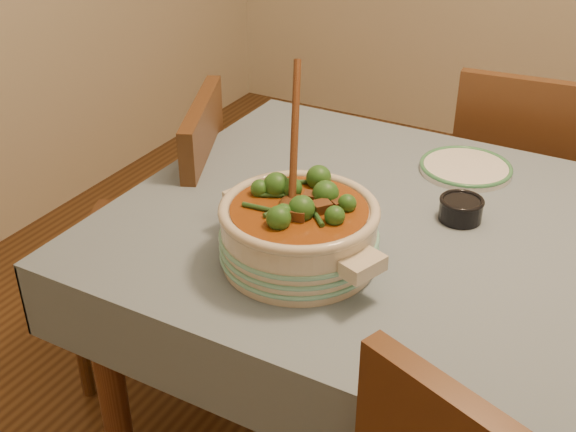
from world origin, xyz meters
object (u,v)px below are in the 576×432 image
object	(u,v)px
chair_far	(519,184)
white_plate	(466,168)
dining_table	(476,282)
condiment_bowl	(461,208)
stew_casserole	(299,228)
chair_left	(172,226)

from	to	relation	value
chair_far	white_plate	bearing A→B (deg)	76.90
dining_table	condiment_bowl	distance (m)	0.17
stew_casserole	condiment_bowl	xyz separation A→B (m)	(0.24, 0.33, -0.05)
dining_table	chair_far	bearing A→B (deg)	95.41
chair_far	chair_left	bearing A→B (deg)	36.64
dining_table	stew_casserole	distance (m)	0.44
white_plate	condiment_bowl	bearing A→B (deg)	-75.98
stew_casserole	chair_left	world-z (taller)	stew_casserole
dining_table	white_plate	world-z (taller)	white_plate
dining_table	chair_far	distance (m)	0.84
white_plate	condiment_bowl	world-z (taller)	condiment_bowl
chair_left	dining_table	bearing A→B (deg)	61.65
dining_table	chair_left	size ratio (longest dim) A/B	1.87
condiment_bowl	chair_far	world-z (taller)	chair_far
condiment_bowl	chair_left	bearing A→B (deg)	-178.06
dining_table	condiment_bowl	world-z (taller)	condiment_bowl
chair_far	dining_table	bearing A→B (deg)	89.57
stew_casserole	chair_far	size ratio (longest dim) A/B	0.46
condiment_bowl	chair_far	distance (m)	0.78
dining_table	white_plate	xyz separation A→B (m)	(-0.14, 0.34, 0.10)
chair_far	stew_casserole	bearing A→B (deg)	71.20
stew_casserole	chair_far	distance (m)	1.14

